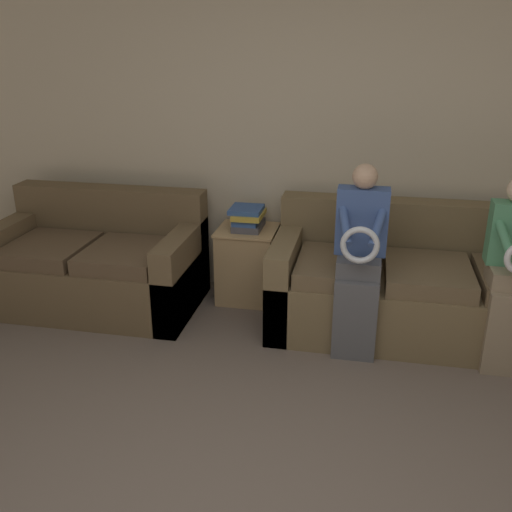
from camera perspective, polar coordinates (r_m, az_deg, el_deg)
The scene contains 7 objects.
wall_back at distance 4.27m, azimuth 6.49°, elevation 12.45°, with size 7.66×0.06×2.55m.
couch_main at distance 4.05m, azimuth 16.44°, elevation -3.11°, with size 2.06×0.88×0.83m.
couch_side at distance 4.44m, azimuth -15.50°, elevation -0.89°, with size 1.51×0.86×0.83m.
child_left_seated at distance 3.57m, azimuth 10.31°, elevation 0.08°, with size 0.32×0.37×1.20m.
child_right_seated at distance 3.68m, azimuth 24.24°, elevation -1.10°, with size 0.29×0.37×1.17m.
side_shelf at distance 4.35m, azimuth -0.87°, elevation -0.70°, with size 0.44×0.42×0.57m.
book_stack at distance 4.23m, azimuth -0.82°, elevation 3.80°, with size 0.24×0.31×0.16m.
Camera 1 is at (0.37, -1.33, 1.92)m, focal length 40.00 mm.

